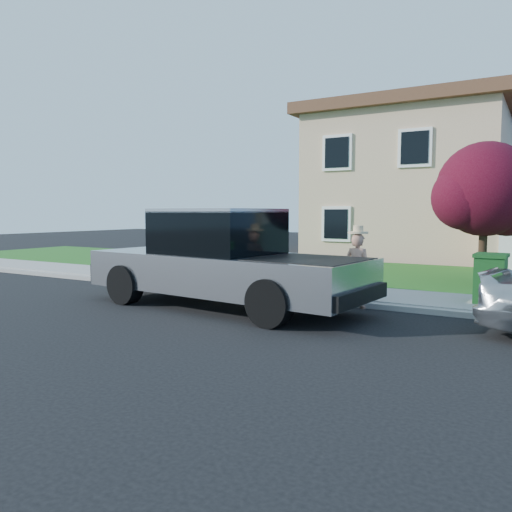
{
  "coord_description": "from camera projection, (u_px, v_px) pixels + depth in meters",
  "views": [
    {
      "loc": [
        5.6,
        -7.66,
        2.09
      ],
      "look_at": [
        0.48,
        1.09,
        1.2
      ],
      "focal_mm": 35.0,
      "sensor_mm": 36.0,
      "label": 1
    }
  ],
  "objects": [
    {
      "name": "curb",
      "position": [
        315.0,
        300.0,
        11.57
      ],
      "size": [
        40.0,
        0.2,
        0.12
      ],
      "primitive_type": "cube",
      "color": "gray",
      "rests_on": "ground"
    },
    {
      "name": "sidewalk",
      "position": [
        332.0,
        293.0,
        12.51
      ],
      "size": [
        40.0,
        2.0,
        0.15
      ],
      "primitive_type": "cube",
      "color": "gray",
      "rests_on": "ground"
    },
    {
      "name": "woman",
      "position": [
        358.0,
        269.0,
        10.9
      ],
      "size": [
        0.65,
        0.47,
        1.81
      ],
      "rotation": [
        0.0,
        0.0,
        3.01
      ],
      "color": "tan",
      "rests_on": "ground"
    },
    {
      "name": "ground",
      "position": [
        206.0,
        321.0,
        9.58
      ],
      "size": [
        80.0,
        80.0,
        0.0
      ],
      "primitive_type": "plane",
      "color": "black",
      "rests_on": "ground"
    },
    {
      "name": "ornamental_tree",
      "position": [
        487.0,
        194.0,
        13.54
      ],
      "size": [
        2.84,
        2.56,
        3.9
      ],
      "color": "black",
      "rests_on": "lawn"
    },
    {
      "name": "house",
      "position": [
        441.0,
        189.0,
        22.73
      ],
      "size": [
        14.0,
        11.3,
        6.85
      ],
      "color": "tan",
      "rests_on": "ground"
    },
    {
      "name": "pickup_truck",
      "position": [
        223.0,
        261.0,
        10.96
      ],
      "size": [
        6.79,
        2.87,
        2.17
      ],
      "rotation": [
        0.0,
        0.0,
        -0.1
      ],
      "color": "black",
      "rests_on": "ground"
    },
    {
      "name": "lawn",
      "position": [
        383.0,
        275.0,
        16.39
      ],
      "size": [
        40.0,
        7.0,
        0.1
      ],
      "primitive_type": "cube",
      "color": "#1D5117",
      "rests_on": "ground"
    },
    {
      "name": "trash_bin",
      "position": [
        490.0,
        278.0,
        10.68
      ],
      "size": [
        0.67,
        0.77,
        1.06
      ],
      "rotation": [
        0.0,
        0.0,
        -0.03
      ],
      "color": "#103D15",
      "rests_on": "sidewalk"
    }
  ]
}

